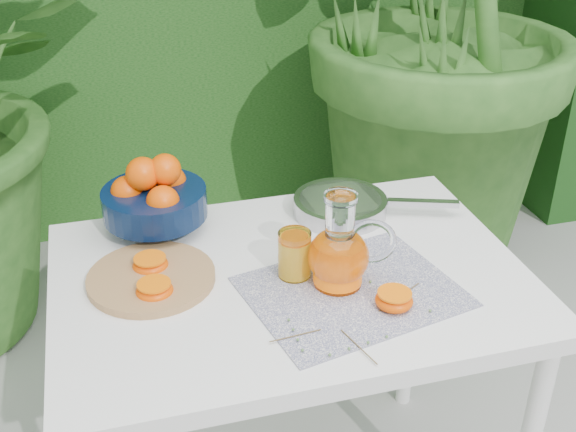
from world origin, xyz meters
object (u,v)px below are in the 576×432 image
object	(u,v)px
white_table	(290,304)
juice_pitcher	(340,254)
fruit_bowl	(154,196)
saute_pan	(342,205)
cutting_board	(151,278)

from	to	relation	value
white_table	juice_pitcher	size ratio (longest dim) A/B	4.81
fruit_bowl	saute_pan	bearing A→B (deg)	-5.66
white_table	saute_pan	world-z (taller)	saute_pan
cutting_board	fruit_bowl	distance (m)	0.23
cutting_board	saute_pan	xyz separation A→B (m)	(0.48, 0.17, 0.01)
cutting_board	fruit_bowl	xyz separation A→B (m)	(0.04, 0.22, 0.08)
fruit_bowl	juice_pitcher	world-z (taller)	juice_pitcher
fruit_bowl	juice_pitcher	xyz separation A→B (m)	(0.34, -0.33, -0.01)
fruit_bowl	juice_pitcher	bearing A→B (deg)	-44.28
cutting_board	saute_pan	distance (m)	0.51
juice_pitcher	fruit_bowl	bearing A→B (deg)	135.72
white_table	juice_pitcher	world-z (taller)	juice_pitcher
white_table	cutting_board	bearing A→B (deg)	170.26
saute_pan	juice_pitcher	bearing A→B (deg)	-110.15
white_table	fruit_bowl	distance (m)	0.40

